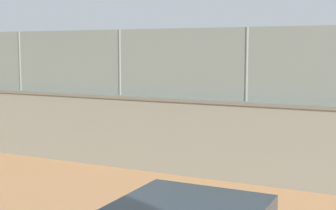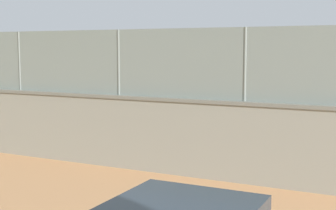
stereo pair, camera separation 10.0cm
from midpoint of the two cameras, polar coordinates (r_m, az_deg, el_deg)
ground_plane at (r=24.41m, az=8.14°, el=-0.52°), size 260.00×260.00×0.00m
perimeter_wall at (r=13.45m, az=-11.38°, el=-2.41°), size 23.52×0.98×1.84m
fence_panel_on_wall at (r=13.30m, az=-11.55°, el=4.98°), size 23.11×0.59×1.64m
player_foreground_swinging at (r=16.59m, az=-12.14°, el=-0.62°), size 0.73×1.16×1.62m
player_baseline_waiting at (r=21.94m, az=-0.16°, el=0.97°), size 0.67×0.82×1.46m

